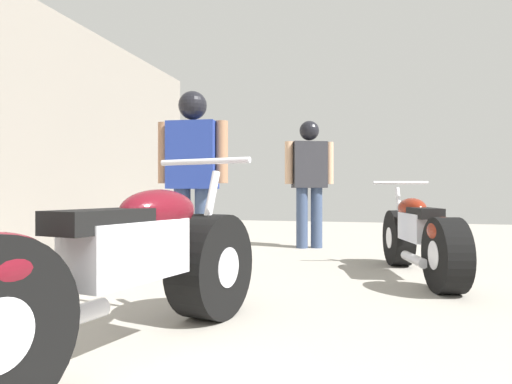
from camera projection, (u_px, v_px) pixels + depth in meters
name	position (u px, v px, depth m)	size (l,w,h in m)	color
ground_plane	(293.00, 297.00, 3.37)	(17.56, 17.56, 0.00)	#9E998E
motorcycle_maroon_cruiser	(123.00, 273.00, 2.12)	(0.77, 2.13, 0.99)	black
motorcycle_black_naked	(420.00, 237.00, 4.13)	(0.72, 1.93, 0.90)	black
mechanic_in_blue	(309.00, 172.00, 6.37)	(0.69, 0.41, 1.79)	#384766
mechanic_with_helmet	(193.00, 165.00, 4.22)	(0.68, 0.28, 1.73)	#384766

